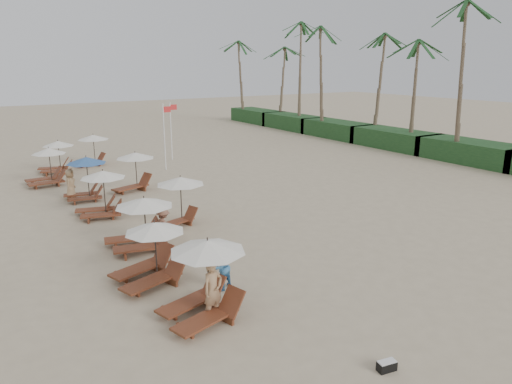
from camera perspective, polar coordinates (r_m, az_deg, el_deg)
ground at (r=19.42m, az=4.44°, el=-6.96°), size 160.00×160.00×0.00m
shrub_hedge at (r=44.22m, az=16.21°, el=6.09°), size 3.20×53.00×1.60m
palm_row at (r=44.35m, az=16.12°, el=17.96°), size 7.00×52.00×12.30m
lounger_station_0 at (r=14.21m, az=-6.63°, el=-10.69°), size 2.70×2.42×2.38m
lounger_station_1 at (r=16.84m, az=-12.79°, el=-7.47°), size 2.67×2.61×2.09m
lounger_station_2 at (r=19.79m, az=-13.81°, el=-3.83°), size 2.81×2.46×2.09m
lounger_station_3 at (r=24.39m, az=-18.12°, el=-0.27°), size 2.53×2.28×2.27m
lounger_station_4 at (r=27.65m, az=-19.80°, el=1.54°), size 2.42×2.12×2.38m
lounger_station_5 at (r=32.06m, az=-23.77°, el=2.52°), size 2.55×2.03×2.27m
lounger_station_6 at (r=35.35m, az=-22.76°, el=3.74°), size 2.53×2.34×2.19m
inland_station_0 at (r=22.25m, az=-9.19°, el=-0.22°), size 2.57×2.24×2.22m
inland_station_1 at (r=28.85m, az=-14.48°, el=2.63°), size 2.89×2.27×2.22m
inland_station_2 at (r=36.94m, az=-19.02°, el=5.05°), size 2.76×2.24×2.22m
beachgoer_near at (r=14.24m, az=-5.16°, el=-11.56°), size 0.74×0.57×1.81m
beachgoer_mid_a at (r=15.97m, az=-4.19°, el=-8.87°), size 0.92×0.81×1.60m
beachgoer_mid_b at (r=20.19m, az=-10.97°, el=-4.02°), size 0.82×1.10×1.52m
beachgoer_far_b at (r=28.29m, az=-21.25°, el=0.91°), size 0.88×0.98×1.68m
duffel_bag at (r=12.84m, az=15.32°, el=-19.34°), size 0.50×0.31×0.26m
flag_pole_near at (r=33.90m, az=-10.83°, el=6.83°), size 0.60×0.08×4.61m
flag_pole_far at (r=37.50m, az=-10.05°, el=7.50°), size 0.60×0.08×4.44m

